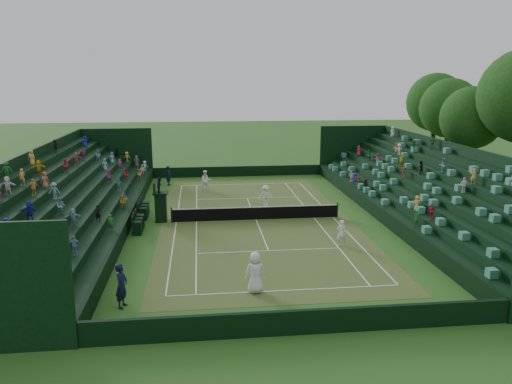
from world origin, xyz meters
The scene contains 19 objects.
ground centered at (0.00, 0.00, 0.00)m, with size 160.00×160.00×0.00m, color #2E5D1D.
court_surface centered at (0.00, 0.00, 0.01)m, with size 12.97×26.77×0.01m, color #306B23.
perimeter_wall_north centered at (0.00, 15.88, 0.50)m, with size 17.17×0.20×1.00m, color black.
perimeter_wall_south centered at (0.00, -15.88, 0.50)m, with size 17.17×0.20×1.00m, color black.
perimeter_wall_east centered at (8.48, 0.00, 0.50)m, with size 0.20×31.77×1.00m, color black.
perimeter_wall_west centered at (-8.48, 0.00, 0.50)m, with size 0.20×31.77×1.00m, color black.
north_grandstand centered at (12.66, 0.00, 1.55)m, with size 6.60×32.00×4.90m.
south_grandstand centered at (-12.66, 0.00, 1.55)m, with size 6.60×32.00×4.90m.
tennis_net centered at (0.00, 0.00, 0.53)m, with size 11.67×0.10×1.06m.
scoreboard_tower centered at (17.75, 16.00, 3.14)m, with size 2.00×1.00×3.70m.
tree_row centered at (23.51, 8.83, 6.96)m, with size 9.85×36.29×12.20m.
umpire_chair centered at (-6.53, 0.39, 1.32)m, with size 0.98×0.98×3.08m.
courtside_chairs centered at (-7.82, 0.05, 0.47)m, with size 0.57×5.54×1.23m.
player_near_west centered at (-1.39, -11.89, 0.97)m, with size 0.95×0.62×1.95m, color white.
player_near_east centered at (4.37, -5.95, 0.79)m, with size 0.57×0.38×1.57m, color white.
player_far_west centered at (-3.29, 9.59, 0.91)m, with size 0.89×0.69×1.82m, color white.
player_far_east centered at (1.18, 3.68, 0.83)m, with size 1.07×0.62×1.65m, color white.
line_judge_north centered at (-6.64, 12.37, 0.89)m, with size 0.65×0.42×1.78m, color black.
line_judge_south centered at (-7.26, -12.72, 0.99)m, with size 0.72×0.47×1.98m, color black.
Camera 1 is at (-3.79, -33.13, 9.69)m, focal length 35.00 mm.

